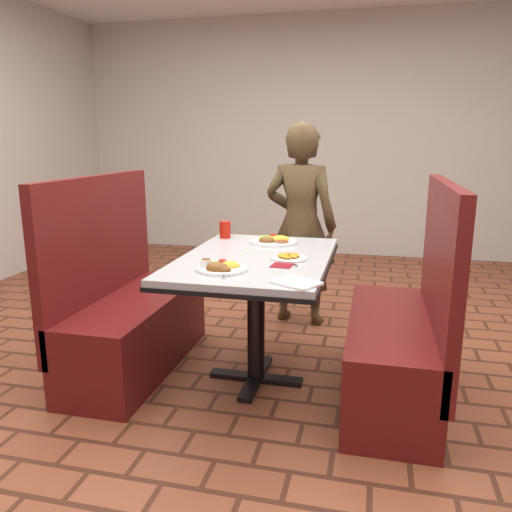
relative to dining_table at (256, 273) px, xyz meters
name	(u,v)px	position (x,y,z in m)	size (l,w,h in m)	color
room	(256,31)	(0.00, 0.00, 1.26)	(7.00, 7.04, 2.82)	brown
dining_table	(256,273)	(0.00, 0.00, 0.00)	(0.81, 1.21, 0.75)	#AFB1B4
booth_bench_left	(129,316)	(-0.80, 0.00, -0.32)	(0.47, 1.20, 1.17)	maroon
booth_bench_right	(400,340)	(0.80, 0.00, -0.32)	(0.47, 1.20, 1.17)	maroon
diner_person	(301,225)	(0.09, 1.05, 0.10)	(0.55, 0.36, 1.51)	brown
near_dinner_plate	(221,265)	(-0.09, -0.34, 0.12)	(0.25, 0.25, 0.08)	white
far_dinner_plate	(274,239)	(0.03, 0.37, 0.12)	(0.29, 0.29, 0.07)	white
plantain_plate	(289,257)	(0.19, -0.04, 0.11)	(0.19, 0.19, 0.03)	white
maroon_napkin	(282,266)	(0.18, -0.18, 0.10)	(0.10, 0.10, 0.00)	maroon
spoon_utensil	(294,264)	(0.24, -0.14, 0.10)	(0.01, 0.12, 0.00)	silver
red_tumbler	(225,230)	(-0.32, 0.46, 0.15)	(0.07, 0.07, 0.11)	red
paper_napkin	(296,283)	(0.30, -0.49, 0.10)	(0.20, 0.15, 0.01)	white
knife_utensil	(231,270)	(-0.04, -0.36, 0.11)	(0.01, 0.19, 0.00)	silver
fork_utensil	(225,273)	(-0.05, -0.43, 0.11)	(0.01, 0.15, 0.00)	silver
lettuce_shreds	(265,254)	(0.04, 0.06, 0.10)	(0.28, 0.32, 0.00)	#97CB51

